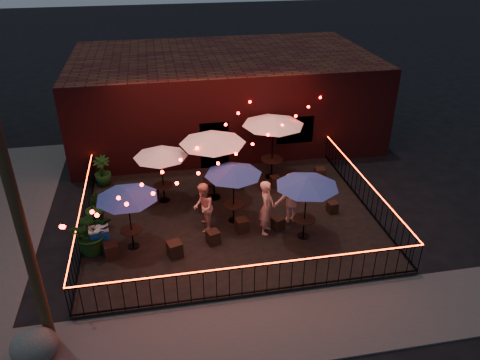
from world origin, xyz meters
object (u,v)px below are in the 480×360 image
Objects in this scene: utility_pole at (16,209)px; cafe_table_3 at (213,139)px; cafe_table_0 at (127,194)px; cafe_table_4 at (307,183)px; boulder at (35,346)px; cafe_table_5 at (273,121)px; cooler at (100,239)px; cafe_table_1 at (160,153)px; cafe_table_2 at (233,171)px.

utility_pole is 3.00× the size of cafe_table_3.
utility_pole is at bearing -119.86° from cafe_table_0.
cafe_table_4 is 8.79m from boulder.
utility_pole is 3.40× the size of cafe_table_4.
cafe_table_0 is 0.93× the size of cafe_table_5.
utility_pole reaches higher than cooler.
utility_pole is at bearing -116.77° from cafe_table_1.
boulder is at bearing -117.01° from cafe_table_1.
cafe_table_1 is at bearing -166.13° from cafe_table_5.
cafe_table_4 is (5.58, -0.47, 0.10)m from cafe_table_0.
cafe_table_1 is 1.01× the size of cafe_table_2.
cafe_table_5 is at bearing 54.28° from cafe_table_2.
cafe_table_0 is at bearing 60.10° from boulder.
boulder is at bearing -139.76° from cafe_table_2.
cafe_table_3 reaches higher than cafe_table_2.
cafe_table_2 is at bearing -74.88° from cafe_table_3.
cafe_table_2 is 1.82m from cafe_table_3.
cafe_table_2 is at bearing -37.74° from cafe_table_1.
cafe_table_3 reaches higher than cafe_table_1.
cafe_table_0 is at bearing -9.96° from cooler.
boulder is (-0.27, -0.46, -3.60)m from utility_pole.
utility_pole is 9.90× the size of cooler.
cooler is at bearing -147.65° from cafe_table_3.
cafe_table_3 is (3.01, 2.59, 0.48)m from cafe_table_0.
utility_pole reaches higher than cafe_table_4.
cafe_table_3 is at bearing 50.52° from utility_pole.
cafe_table_5 reaches higher than cafe_table_0.
cafe_table_2 is at bearing 147.17° from cafe_table_4.
cafe_table_1 is at bearing 176.39° from cafe_table_3.
cafe_table_0 is 1.17× the size of cafe_table_2.
cafe_table_0 is at bearing 175.14° from cafe_table_4.
utility_pole is at bearing -113.10° from cooler.
utility_pole is at bearing -141.23° from cafe_table_2.
utility_pole is 3.17× the size of cafe_table_0.
cafe_table_3 is at bearing -3.61° from cafe_table_1.
cafe_table_4 is 0.87× the size of cafe_table_5.
cafe_table_5 reaches higher than boulder.
cafe_table_1 is at bearing 142.26° from cafe_table_2.
cooler is (-4.01, -2.54, -2.03)m from cafe_table_3.
cafe_table_2 is at bearing 3.43° from cooler.
boulder is (-2.28, -3.96, -1.71)m from cafe_table_0.
cafe_table_1 is at bearing 44.03° from cooler.
cafe_table_1 is 2.96m from cafe_table_2.
utility_pole reaches higher than cafe_table_2.
cafe_table_0 is at bearing 60.14° from utility_pole.
cafe_table_3 reaches higher than cooler.
boulder is (-3.40, -6.67, -1.73)m from cafe_table_1.
cafe_table_3 is at bearing 105.12° from cafe_table_2.
cafe_table_4 is at bearing -35.48° from cafe_table_1.
cafe_table_1 is 2.14× the size of boulder.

